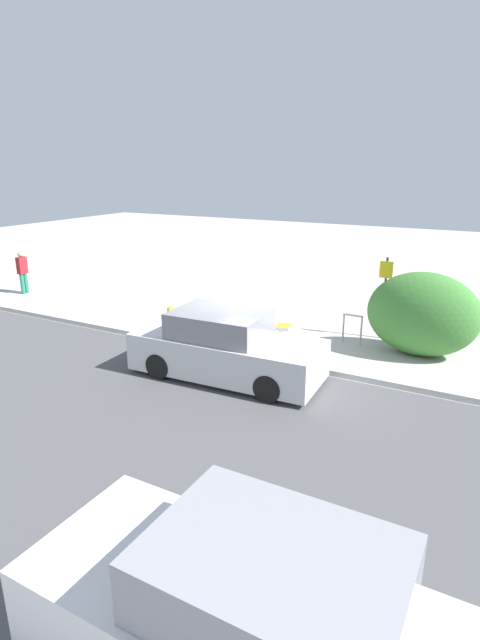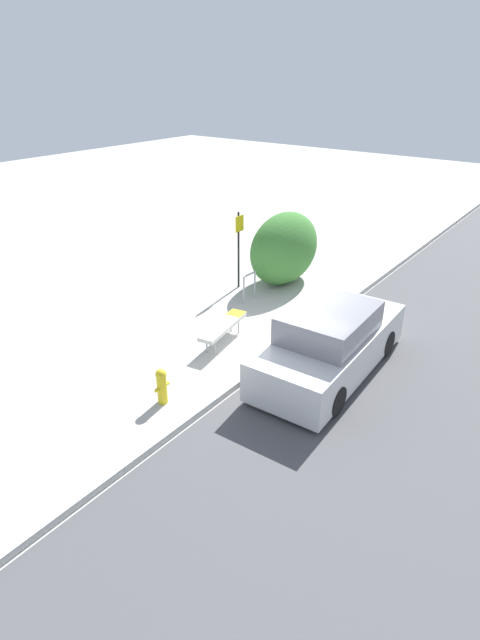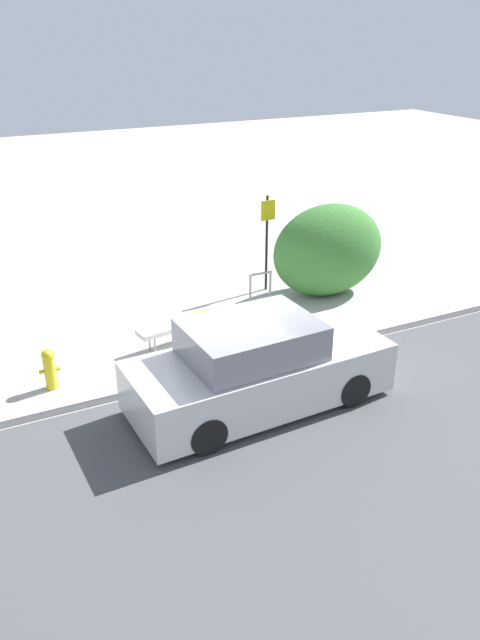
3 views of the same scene
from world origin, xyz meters
The scene contains 8 objects.
ground_plane centered at (0.00, 0.00, 0.00)m, with size 60.00×60.00×0.00m, color #ADAAA3.
curb centered at (0.00, 0.00, 0.07)m, with size 60.00×0.20×0.13m.
bench centered at (-0.40, 1.36, 0.44)m, with size 1.75×0.68×0.50m.
bike_rack centered at (1.93, 2.30, 0.50)m, with size 0.55×0.07×0.83m.
sign_post centered at (2.53, 3.14, 1.38)m, with size 0.36×0.08×2.30m.
fire_hydrant centered at (-3.03, 0.80, 0.41)m, with size 0.36×0.22×0.77m.
shrub_hedge centered at (3.70, 2.29, 1.08)m, with size 2.79×1.60×2.16m.
parked_car_near centered at (-0.01, -1.26, 0.69)m, with size 4.42×1.89×1.54m.
Camera 2 is at (-8.57, -5.33, 5.96)m, focal length 28.00 mm.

